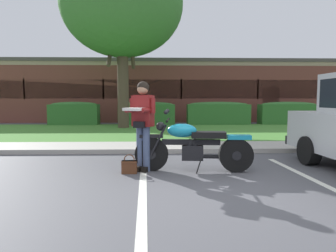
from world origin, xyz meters
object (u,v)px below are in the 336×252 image
object	(u,v)px
rider_person	(142,119)
hedge_right	(288,113)
motorcycle	(198,146)
hedge_center_right	(218,113)
hedge_left	(74,113)
hedge_center_left	(147,113)
shade_tree	(122,5)
handbag	(129,166)
brick_building	(176,92)

from	to	relation	value
rider_person	hedge_right	world-z (taller)	rider_person
motorcycle	hedge_center_right	world-z (taller)	hedge_center_right
hedge_left	hedge_center_left	bearing A→B (deg)	0.00
shade_tree	hedge_center_right	world-z (taller)	shade_tree
rider_person	hedge_center_left	xyz separation A→B (m)	(-0.31, 10.42, -0.36)
motorcycle	hedge_left	size ratio (longest dim) A/B	0.89
handbag	hedge_center_right	xyz separation A→B (m)	(3.72, 10.60, 0.51)
hedge_right	brick_building	distance (m)	9.10
hedge_center_left	hedge_center_right	size ratio (longest dim) A/B	0.89
rider_person	brick_building	distance (m)	17.57
rider_person	hedge_center_right	xyz separation A→B (m)	(3.48, 10.42, -0.36)
handbag	brick_building	xyz separation A→B (m)	(1.89, 17.65, 1.74)
rider_person	shade_tree	distance (m)	9.72
rider_person	motorcycle	bearing A→B (deg)	-2.02
motorcycle	hedge_center_left	xyz separation A→B (m)	(-1.36, 10.45, 0.17)
shade_tree	hedge_left	size ratio (longest dim) A/B	3.15
motorcycle	hedge_left	bearing A→B (deg)	116.24
hedge_center_left	hedge_center_right	distance (m)	3.79
hedge_left	brick_building	bearing A→B (deg)	50.84
hedge_center_left	brick_building	xyz separation A→B (m)	(1.96, 7.06, 1.24)
motorcycle	brick_building	distance (m)	17.57
motorcycle	handbag	bearing A→B (deg)	-173.61
hedge_left	hedge_right	xyz separation A→B (m)	(11.36, 0.00, -0.00)
hedge_left	rider_person	bearing A→B (deg)	-68.53
rider_person	hedge_left	bearing A→B (deg)	111.47
rider_person	hedge_center_right	size ratio (longest dim) A/B	0.52
rider_person	brick_building	bearing A→B (deg)	84.61
handbag	hedge_left	bearing A→B (deg)	110.00
hedge_right	brick_building	world-z (taller)	brick_building
hedge_center_right	handbag	bearing A→B (deg)	-109.34
hedge_center_left	hedge_right	world-z (taller)	same
hedge_center_right	hedge_right	size ratio (longest dim) A/B	1.06
hedge_center_left	brick_building	world-z (taller)	brick_building
handbag	hedge_right	distance (m)	13.00
rider_person	hedge_center_left	distance (m)	10.43
hedge_center_right	brick_building	size ratio (longest dim) A/B	0.12
rider_person	handbag	bearing A→B (deg)	-142.70
hedge_left	brick_building	world-z (taller)	brick_building
brick_building	hedge_right	bearing A→B (deg)	-51.47
motorcycle	hedge_left	world-z (taller)	hedge_left
motorcycle	rider_person	distance (m)	1.18
handbag	hedge_center_right	world-z (taller)	hedge_center_right
shade_tree	hedge_right	size ratio (longest dim) A/B	2.56
hedge_center_left	hedge_right	size ratio (longest dim) A/B	0.94
rider_person	hedge_center_right	bearing A→B (deg)	71.53
hedge_left	hedge_right	world-z (taller)	same
hedge_left	hedge_center_right	xyz separation A→B (m)	(7.58, 0.00, 0.00)
rider_person	hedge_right	distance (m)	12.71
shade_tree	brick_building	xyz separation A→B (m)	(2.96, 9.00, -3.70)
hedge_center_right	shade_tree	bearing A→B (deg)	-157.96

